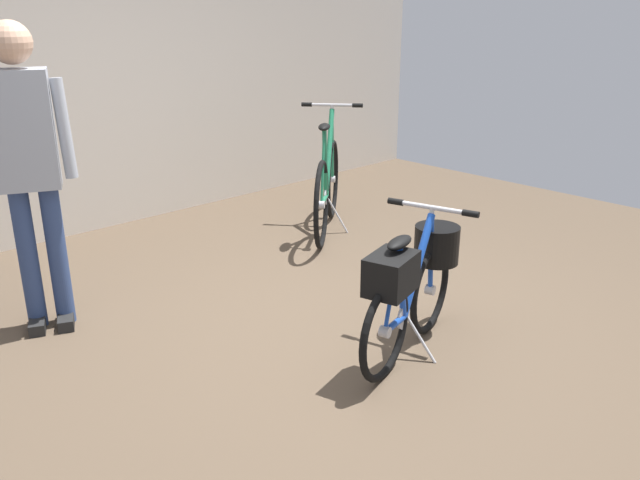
% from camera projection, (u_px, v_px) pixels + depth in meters
% --- Properties ---
extents(ground_plane, '(7.92, 7.92, 0.00)m').
position_uv_depth(ground_plane, '(331.00, 340.00, 3.78)').
color(ground_plane, brown).
extents(back_wall, '(7.92, 0.10, 3.05)m').
position_uv_depth(back_wall, '(80.00, 46.00, 5.22)').
color(back_wall, silver).
rests_on(back_wall, ground_plane).
extents(folding_bike_foreground, '(1.11, 0.53, 0.80)m').
position_uv_depth(folding_bike_foreground, '(414.00, 280.00, 3.55)').
color(folding_bike_foreground, black).
rests_on(folding_bike_foreground, ground_plane).
extents(display_bike_left, '(1.20, 0.99, 1.05)m').
position_uv_depth(display_bike_left, '(327.00, 186.00, 5.50)').
color(display_bike_left, black).
rests_on(display_bike_left, ground_plane).
extents(visitor_near_wall, '(0.49, 0.36, 1.76)m').
position_uv_depth(visitor_near_wall, '(28.00, 159.00, 3.64)').
color(visitor_near_wall, navy).
rests_on(visitor_near_wall, ground_plane).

